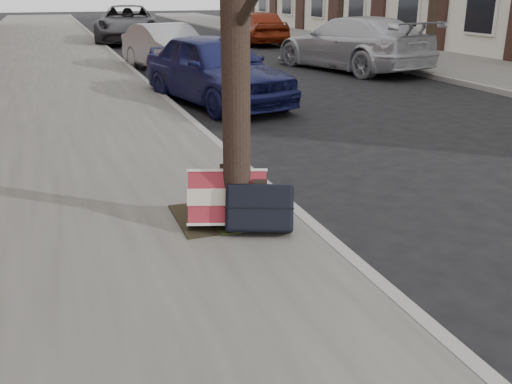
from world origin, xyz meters
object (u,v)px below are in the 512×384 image
object	(u,v)px
suitcase_red	(228,198)
car_near_front	(216,69)
car_near_mid	(168,48)
suitcase_navy	(260,207)

from	to	relation	value
suitcase_red	car_near_front	world-z (taller)	car_near_front
suitcase_red	car_near_mid	bearing A→B (deg)	99.60
car_near_front	car_near_mid	bearing A→B (deg)	76.99
suitcase_navy	car_near_mid	xyz separation A→B (m)	(1.52, 11.60, 0.29)
suitcase_navy	car_near_front	bearing A→B (deg)	99.08
suitcase_red	car_near_mid	world-z (taller)	car_near_mid
suitcase_navy	suitcase_red	bearing A→B (deg)	156.42
car_near_front	car_near_mid	world-z (taller)	car_near_front
car_near_front	car_near_mid	size ratio (longest dim) A/B	1.05
car_near_front	suitcase_red	bearing A→B (deg)	-117.50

